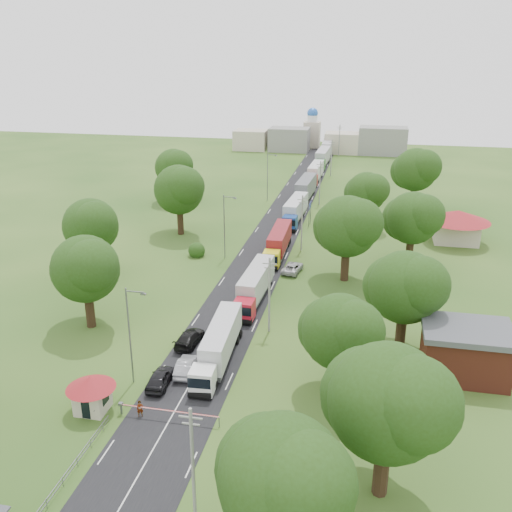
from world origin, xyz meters
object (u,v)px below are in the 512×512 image
(car_lane_mid, at_px, (186,366))
(pedestrian_near, at_px, (140,409))
(guard_booth, at_px, (91,390))
(truck_0, at_px, (219,344))
(car_lane_front, at_px, (160,378))
(boom_barrier, at_px, (154,410))
(info_sign, at_px, (310,209))

(car_lane_mid, xyz_separation_m, pedestrian_near, (-1.67, -7.65, 0.04))
(guard_booth, distance_m, truck_0, 13.70)
(truck_0, xyz_separation_m, car_lane_front, (-4.42, -5.43, -1.23))
(truck_0, relative_size, car_lane_mid, 3.07)
(guard_booth, height_order, truck_0, truck_0)
(boom_barrier, xyz_separation_m, info_sign, (6.56, 60.00, 2.11))
(guard_booth, xyz_separation_m, info_sign, (12.40, 60.00, 0.84))
(boom_barrier, xyz_separation_m, car_lane_front, (-1.38, 5.00, -0.10))
(info_sign, relative_size, car_lane_front, 0.88)
(guard_booth, height_order, car_lane_mid, guard_booth)
(boom_barrier, distance_m, truck_0, 10.92)
(car_lane_front, bearing_deg, guard_booth, 45.56)
(car_lane_mid, bearing_deg, boom_barrier, 82.60)
(info_sign, bearing_deg, truck_0, -94.06)
(guard_booth, bearing_deg, boom_barrier, 0.01)
(car_lane_mid, height_order, pedestrian_near, pedestrian_near)
(guard_booth, distance_m, car_lane_front, 6.84)
(boom_barrier, bearing_deg, pedestrian_near, 179.66)
(guard_booth, distance_m, info_sign, 61.27)
(car_lane_front, height_order, car_lane_mid, car_lane_front)
(boom_barrier, bearing_deg, guard_booth, -179.99)
(car_lane_front, relative_size, car_lane_mid, 1.04)
(car_lane_mid, distance_m, pedestrian_near, 7.83)
(pedestrian_near, bearing_deg, car_lane_front, 68.56)
(guard_booth, xyz_separation_m, pedestrian_near, (4.50, 0.01, -1.39))
(truck_0, distance_m, car_lane_mid, 4.09)
(guard_booth, height_order, pedestrian_near, guard_booth)
(truck_0, bearing_deg, car_lane_front, -129.12)
(info_sign, bearing_deg, boom_barrier, -96.24)
(boom_barrier, xyz_separation_m, guard_booth, (-5.84, -0.00, 1.27))
(boom_barrier, bearing_deg, truck_0, 73.76)
(guard_booth, bearing_deg, pedestrian_near, 0.12)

